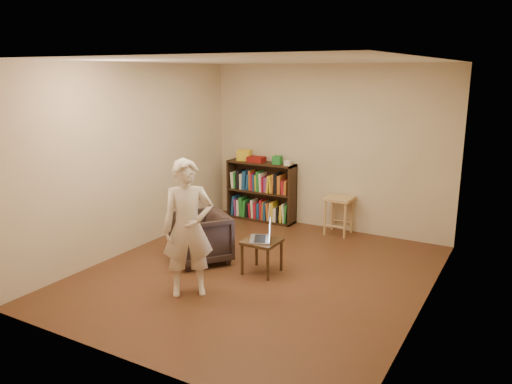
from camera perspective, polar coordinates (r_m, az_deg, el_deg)
The scene contains 15 objects.
floor at distance 6.36m, azimuth 0.14°, elevation -9.33°, with size 4.50×4.50×0.00m, color #4E3119.
ceiling at distance 5.86m, azimuth 0.16°, elevation 14.79°, with size 4.50×4.50×0.00m, color white.
wall_back at distance 7.98m, azimuth 8.15°, elevation 4.99°, with size 4.00×4.00×0.00m, color beige.
wall_left at distance 7.16m, azimuth -13.96°, elevation 3.73°, with size 4.50×4.50×0.00m, color beige.
wall_right at distance 5.31m, azimuth 19.29°, elevation -0.02°, with size 4.50×4.50×0.00m, color beige.
bookshelf at distance 8.47m, azimuth 0.63°, elevation -0.31°, with size 1.20×0.30×1.00m.
box_yellow at distance 8.51m, azimuth -1.36°, elevation 4.23°, with size 0.22×0.16×0.18m, color yellow.
red_cloth at distance 8.36m, azimuth 0.04°, elevation 3.75°, with size 0.28×0.20×0.09m, color maroon.
box_green at distance 8.18m, azimuth 2.45°, elevation 3.68°, with size 0.14×0.14×0.14m, color #217F2F.
box_white at distance 8.08m, azimuth 3.65°, elevation 3.34°, with size 0.10×0.10×0.08m, color white.
stool at distance 7.83m, azimuth 9.47°, elevation -1.40°, with size 0.41×0.41×0.59m.
armchair at distance 6.70m, azimuth -6.42°, elevation -5.20°, with size 0.71×0.73×0.66m, color #2C211D.
side_table at distance 6.27m, azimuth 0.68°, elevation -6.16°, with size 0.42×0.42×0.43m.
laptop at distance 6.24m, azimuth 0.93°, elevation -4.98°, with size 0.39×0.44×0.27m.
person at distance 5.61m, azimuth -7.77°, elevation -4.14°, with size 0.57×0.37×1.56m, color beige.
Camera 1 is at (2.88, -5.10, 2.49)m, focal length 35.00 mm.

